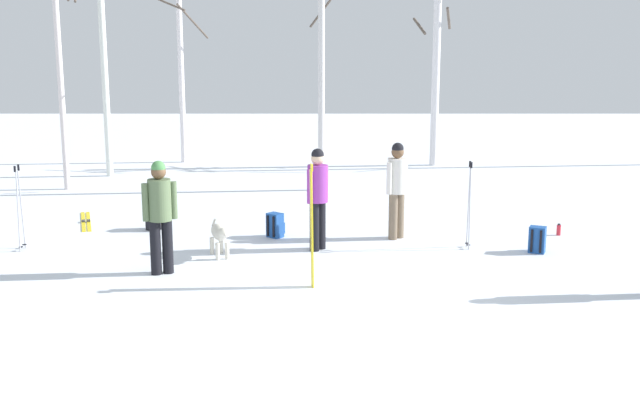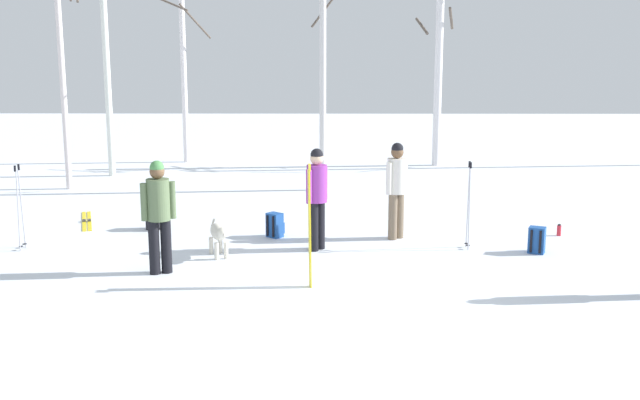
% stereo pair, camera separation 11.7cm
% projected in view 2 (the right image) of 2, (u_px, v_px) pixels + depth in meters
% --- Properties ---
extents(ground_plane, '(60.00, 60.00, 0.00)m').
position_uv_depth(ground_plane, '(315.00, 307.00, 10.03)').
color(ground_plane, white).
extents(person_1, '(0.40, 0.39, 1.72)m').
position_uv_depth(person_1, '(397.00, 184.00, 13.45)').
color(person_1, '#72604C').
rests_on(person_1, ground_plane).
extents(person_2, '(0.49, 0.34, 1.72)m').
position_uv_depth(person_2, '(159.00, 210.00, 11.36)').
color(person_2, black).
rests_on(person_2, ground_plane).
extents(person_3, '(0.35, 0.44, 1.72)m').
position_uv_depth(person_3, '(317.00, 192.00, 12.70)').
color(person_3, black).
rests_on(person_3, ground_plane).
extents(dog, '(0.42, 0.85, 0.57)m').
position_uv_depth(dog, '(219.00, 234.00, 12.36)').
color(dog, beige).
rests_on(dog, ground_plane).
extents(ski_pair_planted_0, '(0.06, 0.24, 1.76)m').
position_uv_depth(ski_pair_planted_0, '(310.00, 226.00, 10.76)').
color(ski_pair_planted_0, yellow).
rests_on(ski_pair_planted_0, ground_plane).
extents(ski_pair_lying_0, '(0.69, 1.72, 0.05)m').
position_uv_depth(ski_pair_lying_0, '(87.00, 221.00, 14.98)').
color(ski_pair_lying_0, yellow).
rests_on(ski_pair_lying_0, ground_plane).
extents(ski_poles_0, '(0.07, 0.22, 1.48)m').
position_uv_depth(ski_poles_0, '(469.00, 203.00, 12.82)').
color(ski_poles_0, '#B2B2BC').
rests_on(ski_poles_0, ground_plane).
extents(ski_poles_1, '(0.07, 0.25, 1.44)m').
position_uv_depth(ski_poles_1, '(20.00, 205.00, 12.77)').
color(ski_poles_1, '#B2B2BC').
rests_on(ski_poles_1, ground_plane).
extents(backpack_0, '(0.34, 0.34, 0.44)m').
position_uv_depth(backpack_0, '(155.00, 218.00, 14.28)').
color(backpack_0, black).
rests_on(backpack_0, ground_plane).
extents(backpack_1, '(0.34, 0.35, 0.44)m').
position_uv_depth(backpack_1, '(275.00, 225.00, 13.71)').
color(backpack_1, '#1E4C99').
rests_on(backpack_1, ground_plane).
extents(backpack_2, '(0.32, 0.34, 0.44)m').
position_uv_depth(backpack_2, '(537.00, 240.00, 12.64)').
color(backpack_2, '#1E4C99').
rests_on(backpack_2, ground_plane).
extents(water_bottle_0, '(0.08, 0.08, 0.21)m').
position_uv_depth(water_bottle_0, '(559.00, 230.00, 13.83)').
color(water_bottle_0, red).
rests_on(water_bottle_0, ground_plane).
extents(birch_tree_1, '(1.51, 1.52, 6.40)m').
position_uv_depth(birch_tree_1, '(61.00, 44.00, 17.82)').
color(birch_tree_1, silver).
rests_on(birch_tree_1, ground_plane).
extents(birch_tree_2, '(1.52, 1.50, 6.05)m').
position_uv_depth(birch_tree_2, '(106.00, 56.00, 19.75)').
color(birch_tree_2, silver).
rests_on(birch_tree_2, ground_plane).
extents(birch_tree_3, '(1.71, 1.72, 6.55)m').
position_uv_depth(birch_tree_3, '(183.00, 45.00, 22.11)').
color(birch_tree_3, white).
rests_on(birch_tree_3, ground_plane).
extents(birch_tree_4, '(1.08, 1.39, 6.74)m').
position_uv_depth(birch_tree_4, '(322.00, 43.00, 17.63)').
color(birch_tree_4, silver).
rests_on(birch_tree_4, ground_plane).
extents(birch_tree_5, '(1.24, 1.14, 6.11)m').
position_uv_depth(birch_tree_5, '(439.00, 57.00, 21.53)').
color(birch_tree_5, white).
rests_on(birch_tree_5, ground_plane).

